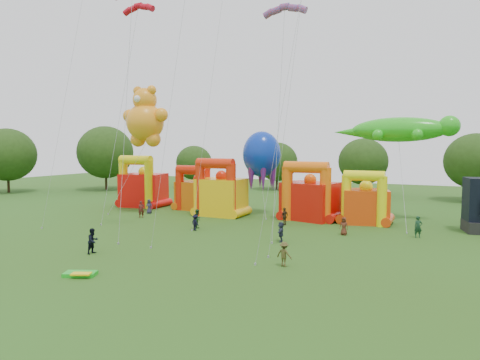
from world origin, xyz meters
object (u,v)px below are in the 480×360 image
at_px(teddy_bear_kite, 138,144).
at_px(spectator_0, 149,206).
at_px(spectator_4, 285,216).
at_px(gecko_kite, 401,158).
at_px(bouncy_castle_2, 220,194).
at_px(bouncy_castle_0, 142,187).
at_px(octopus_kite, 262,166).

bearing_deg(teddy_bear_kite, spectator_0, 26.44).
bearing_deg(spectator_4, gecko_kite, 143.04).
xyz_separation_m(teddy_bear_kite, spectator_0, (1.14, 0.57, -7.67)).
height_order(bouncy_castle_2, spectator_0, bouncy_castle_2).
height_order(bouncy_castle_0, spectator_0, bouncy_castle_0).
bearing_deg(spectator_4, teddy_bear_kite, -67.68).
bearing_deg(bouncy_castle_2, spectator_4, -16.14).
relative_size(bouncy_castle_0, octopus_kite, 0.69).
bearing_deg(gecko_kite, spectator_0, -166.67).
distance_m(spectator_0, spectator_4, 17.60).
height_order(bouncy_castle_2, gecko_kite, gecko_kite).
distance_m(octopus_kite, spectator_0, 14.73).
bearing_deg(bouncy_castle_0, bouncy_castle_2, -9.47).
distance_m(teddy_bear_kite, octopus_kite, 15.34).
distance_m(teddy_bear_kite, gecko_kite, 30.36).
relative_size(gecko_kite, spectator_4, 7.31).
xyz_separation_m(octopus_kite, spectator_0, (-12.77, -5.35, -5.02)).
height_order(gecko_kite, octopus_kite, gecko_kite).
bearing_deg(octopus_kite, bouncy_castle_0, -178.19).
height_order(teddy_bear_kite, gecko_kite, teddy_bear_kite).
distance_m(bouncy_castle_0, bouncy_castle_2, 13.53).
bearing_deg(spectator_0, teddy_bear_kite, -173.82).
height_order(bouncy_castle_2, octopus_kite, octopus_kite).
bearing_deg(bouncy_castle_2, teddy_bear_kite, -162.07).
height_order(bouncy_castle_2, spectator_4, bouncy_castle_2).
distance_m(bouncy_castle_2, teddy_bear_kite, 11.79).
distance_m(teddy_bear_kite, spectator_4, 20.24).
bearing_deg(octopus_kite, spectator_0, -157.27).
relative_size(bouncy_castle_2, gecko_kite, 0.51).
bearing_deg(teddy_bear_kite, bouncy_castle_2, 17.93).
height_order(spectator_0, spectator_4, spectator_4).
bearing_deg(teddy_bear_kite, gecko_kite, 13.88).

